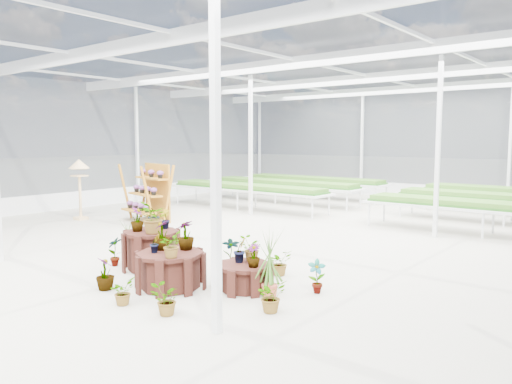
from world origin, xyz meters
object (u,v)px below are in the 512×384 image
Objects in this scene: plinth_tall at (152,250)px; plinth_low at (244,277)px; shelf_rack at (146,193)px; bird_table at (80,189)px; plinth_mid at (170,270)px.

plinth_tall is 2.21m from plinth_low.
plinth_tall is at bearing -24.82° from shelf_rack.
shelf_rack is 2.14m from bird_table.
shelf_rack is (-4.51, 3.53, 0.50)m from plinth_tall.
plinth_tall is at bearing -177.40° from plinth_low.
bird_table is (-6.37, 2.47, 0.56)m from plinth_tall.
plinth_low is 0.55× the size of shelf_rack.
plinth_tall reaches higher than plinth_low.
plinth_low is 7.56m from shelf_rack.
bird_table is at bearing 158.77° from plinth_tall.
plinth_mid is 8.19m from bird_table.
plinth_mid is at bearing -26.57° from plinth_tall.
shelf_rack is at bearing 14.38° from bird_table.
bird_table is at bearing 164.52° from plinth_low.
shelf_rack is at bearing 144.11° from plinth_mid.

